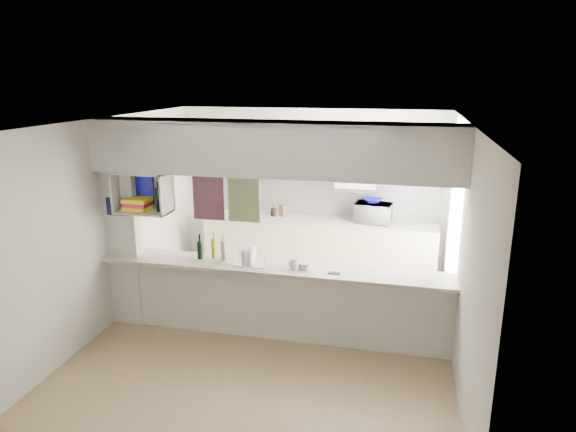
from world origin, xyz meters
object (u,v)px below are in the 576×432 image
(bowl, at_px, (373,201))
(dish_rack, at_px, (252,256))
(microwave, at_px, (373,213))
(wine_bottles, at_px, (213,249))

(bowl, xyz_separation_m, dish_rack, (-1.26, -2.16, -0.24))
(microwave, height_order, wine_bottles, wine_bottles)
(dish_rack, bearing_deg, microwave, 58.67)
(microwave, relative_size, wine_bottles, 1.46)
(bowl, relative_size, wine_bottles, 0.75)
(microwave, bearing_deg, wine_bottles, 55.87)
(bowl, relative_size, dish_rack, 0.67)
(bowl, distance_m, dish_rack, 2.51)
(microwave, distance_m, bowl, 0.19)
(microwave, distance_m, dish_rack, 2.49)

